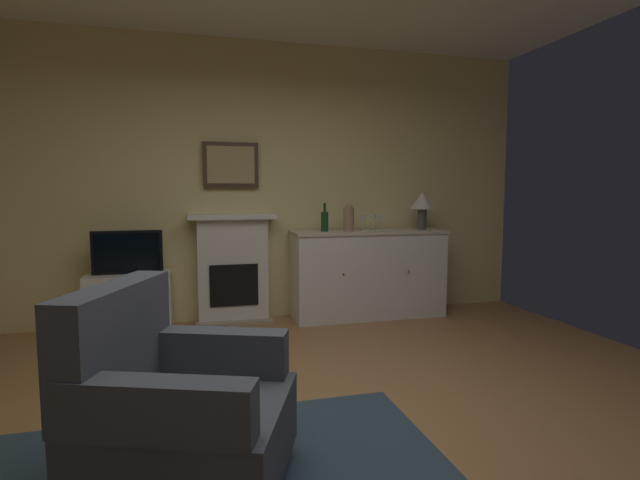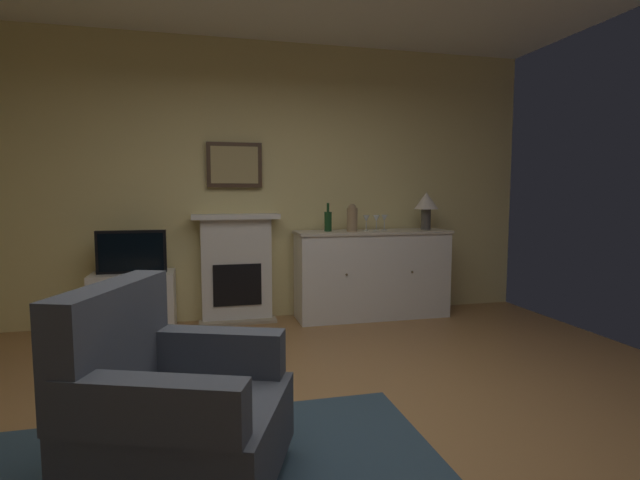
{
  "view_description": "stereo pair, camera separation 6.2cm",
  "coord_description": "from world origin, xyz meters",
  "px_view_note": "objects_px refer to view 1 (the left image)",
  "views": [
    {
      "loc": [
        -0.69,
        -2.41,
        1.31
      ],
      "look_at": [
        0.14,
        0.67,
        1.0
      ],
      "focal_mm": 27.17,
      "sensor_mm": 36.0,
      "label": 1
    },
    {
      "loc": [
        -0.63,
        -2.43,
        1.31
      ],
      "look_at": [
        0.14,
        0.67,
        1.0
      ],
      "focal_mm": 27.17,
      "sensor_mm": 36.0,
      "label": 2
    }
  ],
  "objects_px": {
    "fireplace_unit": "(233,268)",
    "sideboard_cabinet": "(368,274)",
    "wine_glass_right": "(381,219)",
    "tv_cabinet": "(130,303)",
    "tv_set": "(127,252)",
    "wine_bottle": "(325,221)",
    "vase_decorative": "(349,218)",
    "table_lamp": "(422,203)",
    "framed_picture": "(231,165)",
    "wine_glass_left": "(363,219)",
    "wine_glass_center": "(373,219)",
    "armchair": "(176,409)"
  },
  "relations": [
    {
      "from": "wine_glass_right",
      "to": "sideboard_cabinet",
      "type": "bearing_deg",
      "value": -171.03
    },
    {
      "from": "framed_picture",
      "to": "wine_glass_right",
      "type": "bearing_deg",
      "value": -7.42
    },
    {
      "from": "vase_decorative",
      "to": "tv_set",
      "type": "xyz_separation_m",
      "value": [
        -2.13,
        0.04,
        -0.29
      ]
    },
    {
      "from": "wine_glass_right",
      "to": "armchair",
      "type": "distance_m",
      "value": 3.42
    },
    {
      "from": "table_lamp",
      "to": "wine_bottle",
      "type": "xyz_separation_m",
      "value": [
        -1.09,
        0.01,
        -0.17
      ]
    },
    {
      "from": "wine_glass_center",
      "to": "armchair",
      "type": "height_order",
      "value": "wine_glass_center"
    },
    {
      "from": "framed_picture",
      "to": "tv_cabinet",
      "type": "height_order",
      "value": "framed_picture"
    },
    {
      "from": "table_lamp",
      "to": "armchair",
      "type": "distance_m",
      "value": 3.73
    },
    {
      "from": "framed_picture",
      "to": "sideboard_cabinet",
      "type": "bearing_deg",
      "value": -9.04
    },
    {
      "from": "wine_bottle",
      "to": "tv_set",
      "type": "xyz_separation_m",
      "value": [
        -1.89,
        -0.02,
        -0.26
      ]
    },
    {
      "from": "sideboard_cabinet",
      "to": "tv_cabinet",
      "type": "distance_m",
      "value": 2.38
    },
    {
      "from": "vase_decorative",
      "to": "armchair",
      "type": "distance_m",
      "value": 3.15
    },
    {
      "from": "wine_glass_right",
      "to": "tv_set",
      "type": "relative_size",
      "value": 0.27
    },
    {
      "from": "sideboard_cabinet",
      "to": "tv_set",
      "type": "bearing_deg",
      "value": -179.8
    },
    {
      "from": "table_lamp",
      "to": "armchair",
      "type": "height_order",
      "value": "table_lamp"
    },
    {
      "from": "sideboard_cabinet",
      "to": "armchair",
      "type": "xyz_separation_m",
      "value": [
        -1.88,
        -2.65,
        -0.08
      ]
    },
    {
      "from": "wine_bottle",
      "to": "vase_decorative",
      "type": "distance_m",
      "value": 0.25
    },
    {
      "from": "fireplace_unit",
      "to": "wine_bottle",
      "type": "distance_m",
      "value": 1.05
    },
    {
      "from": "sideboard_cabinet",
      "to": "wine_glass_center",
      "type": "bearing_deg",
      "value": -46.7
    },
    {
      "from": "tv_cabinet",
      "to": "vase_decorative",
      "type": "bearing_deg",
      "value": -1.74
    },
    {
      "from": "fireplace_unit",
      "to": "tv_cabinet",
      "type": "relative_size",
      "value": 1.47
    },
    {
      "from": "sideboard_cabinet",
      "to": "table_lamp",
      "type": "height_order",
      "value": "table_lamp"
    },
    {
      "from": "table_lamp",
      "to": "wine_glass_left",
      "type": "xyz_separation_m",
      "value": [
        -0.69,
        -0.03,
        -0.16
      ]
    },
    {
      "from": "tv_cabinet",
      "to": "armchair",
      "type": "xyz_separation_m",
      "value": [
        0.49,
        -2.67,
        0.1
      ]
    },
    {
      "from": "framed_picture",
      "to": "wine_glass_left",
      "type": "bearing_deg",
      "value": -10.76
    },
    {
      "from": "sideboard_cabinet",
      "to": "table_lamp",
      "type": "distance_m",
      "value": 0.96
    },
    {
      "from": "fireplace_unit",
      "to": "table_lamp",
      "type": "bearing_deg",
      "value": -5.05
    },
    {
      "from": "table_lamp",
      "to": "fireplace_unit",
      "type": "bearing_deg",
      "value": 174.95
    },
    {
      "from": "fireplace_unit",
      "to": "sideboard_cabinet",
      "type": "xyz_separation_m",
      "value": [
        1.4,
        -0.18,
        -0.09
      ]
    },
    {
      "from": "table_lamp",
      "to": "wine_glass_right",
      "type": "xyz_separation_m",
      "value": [
        -0.47,
        0.02,
        -0.16
      ]
    },
    {
      "from": "wine_glass_left",
      "to": "wine_glass_right",
      "type": "distance_m",
      "value": 0.23
    },
    {
      "from": "tv_set",
      "to": "tv_cabinet",
      "type": "bearing_deg",
      "value": 90.0
    },
    {
      "from": "wine_bottle",
      "to": "tv_set",
      "type": "relative_size",
      "value": 0.47
    },
    {
      "from": "tv_set",
      "to": "sideboard_cabinet",
      "type": "bearing_deg",
      "value": 0.2
    },
    {
      "from": "table_lamp",
      "to": "tv_cabinet",
      "type": "relative_size",
      "value": 0.53
    },
    {
      "from": "framed_picture",
      "to": "armchair",
      "type": "distance_m",
      "value": 3.16
    },
    {
      "from": "sideboard_cabinet",
      "to": "vase_decorative",
      "type": "xyz_separation_m",
      "value": [
        -0.24,
        -0.05,
        0.6
      ]
    },
    {
      "from": "tv_cabinet",
      "to": "tv_set",
      "type": "bearing_deg",
      "value": -90.0
    },
    {
      "from": "wine_glass_left",
      "to": "tv_cabinet",
      "type": "xyz_separation_m",
      "value": [
        -2.29,
        0.04,
        -0.76
      ]
    },
    {
      "from": "tv_set",
      "to": "framed_picture",
      "type": "bearing_deg",
      "value": 13.31
    },
    {
      "from": "fireplace_unit",
      "to": "tv_set",
      "type": "relative_size",
      "value": 1.77
    },
    {
      "from": "wine_bottle",
      "to": "tv_cabinet",
      "type": "distance_m",
      "value": 2.04
    },
    {
      "from": "wine_glass_right",
      "to": "tv_cabinet",
      "type": "bearing_deg",
      "value": -179.84
    },
    {
      "from": "table_lamp",
      "to": "wine_glass_right",
      "type": "height_order",
      "value": "table_lamp"
    },
    {
      "from": "vase_decorative",
      "to": "sideboard_cabinet",
      "type": "bearing_deg",
      "value": 11.79
    },
    {
      "from": "fireplace_unit",
      "to": "wine_glass_center",
      "type": "height_order",
      "value": "fireplace_unit"
    },
    {
      "from": "framed_picture",
      "to": "sideboard_cabinet",
      "type": "distance_m",
      "value": 1.81
    },
    {
      "from": "wine_bottle",
      "to": "vase_decorative",
      "type": "bearing_deg",
      "value": -13.52
    },
    {
      "from": "wine_glass_left",
      "to": "vase_decorative",
      "type": "distance_m",
      "value": 0.16
    },
    {
      "from": "wine_glass_left",
      "to": "wine_glass_center",
      "type": "distance_m",
      "value": 0.11
    }
  ]
}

